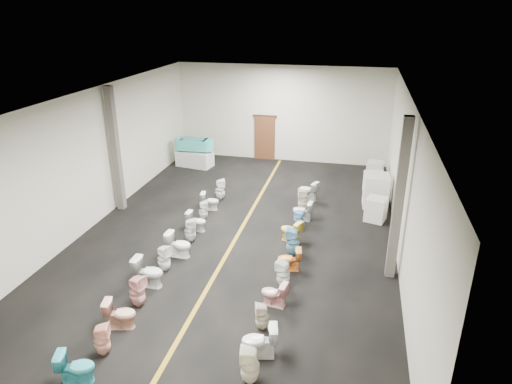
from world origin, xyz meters
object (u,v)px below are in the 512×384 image
Objects in this scene: toilet_right_1 at (259,341)px; toilet_right_2 at (262,317)px; toilet_left_2 at (120,314)px; toilet_left_7 at (190,230)px; appliance_crate_a at (376,209)px; toilet_left_6 at (179,245)px; appliance_crate_c at (375,183)px; toilet_left_3 at (137,291)px; toilet_right_5 at (289,260)px; toilet_right_4 at (283,274)px; toilet_left_0 at (76,367)px; toilet_left_8 at (196,221)px; toilet_right_3 at (274,294)px; toilet_left_1 at (102,340)px; appliance_crate_b at (376,191)px; toilet_left_5 at (164,258)px; toilet_right_11 at (308,190)px; display_table at (195,158)px; toilet_right_6 at (293,242)px; toilet_right_9 at (302,211)px; bathtub at (194,144)px; toilet_left_11 at (220,189)px; appliance_crate_d at (375,172)px; toilet_right_0 at (250,366)px; toilet_right_8 at (300,220)px; toilet_left_4 at (148,272)px; toilet_left_10 at (210,201)px; toilet_right_7 at (291,231)px; toilet_right_10 at (303,200)px; toilet_left_9 at (203,210)px.

toilet_right_2 is at bearing 175.08° from toilet_right_1.
toilet_left_7 reaches higher than toilet_left_2.
toilet_left_6 is at bearing -146.23° from appliance_crate_a.
toilet_left_3 is (-5.84, -8.91, -0.00)m from appliance_crate_c.
toilet_left_7 is 3.46m from toilet_right_5.
toilet_right_1 is 2.70m from toilet_right_4.
toilet_left_0 is at bearing -164.82° from toilet_left_3.
appliance_crate_c is at bearing -39.37° from toilet_left_6.
toilet_right_3 is (3.29, -3.47, 0.00)m from toilet_left_8.
toilet_right_3 is (3.26, 2.52, -0.04)m from toilet_left_1.
appliance_crate_b reaches higher than toilet_left_5.
toilet_right_4 is at bearing 23.59° from toilet_right_11.
toilet_left_7 is at bearing -71.16° from display_table.
toilet_right_2 is (3.22, -1.85, -0.06)m from toilet_left_5.
toilet_right_6 is (5.69, -7.14, 0.07)m from display_table.
toilet_right_6 is at bearing 5.91° from toilet_right_9.
bathtub is 2.16× the size of toilet_left_3.
toilet_left_11 reaches higher than toilet_right_3.
appliance_crate_a is 1.08× the size of toilet_right_1.
appliance_crate_d reaches higher than toilet_right_4.
toilet_right_11 is at bearing -100.48° from toilet_left_11.
toilet_right_0 reaches higher than toilet_right_8.
toilet_left_4 reaches higher than toilet_left_11.
toilet_right_6 reaches higher than toilet_left_0.
toilet_left_6 is (0.09, 3.37, 0.02)m from toilet_left_2.
toilet_right_0 reaches higher than toilet_left_10.
toilet_right_7 reaches higher than toilet_left_0.
display_table is 2.10× the size of toilet_right_1.
toilet_right_9 is 0.90× the size of toilet_right_11.
toilet_left_8 is at bearing 157.65° from toilet_left_11.
toilet_left_0 is at bearing -178.55° from toilet_left_6.
toilet_left_1 reaches higher than toilet_right_8.
toilet_right_7 is at bearing -45.07° from toilet_left_2.
toilet_left_7 is 1.17× the size of toilet_left_8.
toilet_right_11 is at bearing -40.18° from toilet_left_8.
appliance_crate_a is at bearing -92.05° from toilet_left_10.
toilet_left_11 is (0.09, 0.99, 0.08)m from toilet_left_10.
toilet_right_10 reaches higher than toilet_left_8.
appliance_crate_b is 1.57× the size of toilet_right_11.
toilet_left_4 is at bearing 158.96° from toilet_left_7.
display_table is 7.46m from toilet_left_7.
toilet_right_1 is 4.45m from toilet_right_6.
toilet_right_4 is at bearing -170.13° from toilet_left_11.
appliance_crate_d is at bearing 131.37° from toilet_right_10.
toilet_right_0 reaches higher than toilet_left_7.
toilet_left_8 is 0.91× the size of toilet_right_7.
appliance_crate_a is 1.09× the size of toilet_right_4.
appliance_crate_d reaches higher than toilet_left_1.
bathtub is at bearing -136.77° from toilet_right_10.
toilet_right_11 reaches higher than toilet_left_9.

